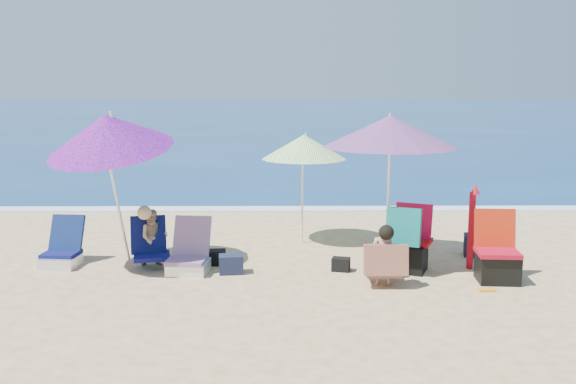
{
  "coord_description": "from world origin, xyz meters",
  "views": [
    {
      "loc": [
        -0.38,
        -8.25,
        2.7
      ],
      "look_at": [
        -0.3,
        1.0,
        1.1
      ],
      "focal_mm": 39.98,
      "sensor_mm": 36.0,
      "label": 1
    }
  ],
  "objects_px": {
    "furled_umbrella": "(472,223)",
    "chair_navy": "(62,253)",
    "umbrella_striped": "(304,147)",
    "umbrella_blue": "(108,132)",
    "camp_chair_left": "(497,260)",
    "chair_rainbow": "(189,258)",
    "umbrella_turquoise": "(390,131)",
    "camp_chair_right": "(407,247)",
    "person_left": "(153,238)",
    "person_center": "(384,257)"
  },
  "relations": [
    {
      "from": "furled_umbrella",
      "to": "chair_rainbow",
      "type": "height_order",
      "value": "furled_umbrella"
    },
    {
      "from": "camp_chair_right",
      "to": "person_left",
      "type": "height_order",
      "value": "camp_chair_right"
    },
    {
      "from": "umbrella_striped",
      "to": "furled_umbrella",
      "type": "height_order",
      "value": "umbrella_striped"
    },
    {
      "from": "furled_umbrella",
      "to": "person_left",
      "type": "xyz_separation_m",
      "value": [
        -4.66,
        0.17,
        -0.26
      ]
    },
    {
      "from": "umbrella_turquoise",
      "to": "person_center",
      "type": "bearing_deg",
      "value": -100.89
    },
    {
      "from": "chair_navy",
      "to": "person_center",
      "type": "height_order",
      "value": "person_center"
    },
    {
      "from": "umbrella_blue",
      "to": "person_center",
      "type": "relative_size",
      "value": 2.9
    },
    {
      "from": "umbrella_blue",
      "to": "furled_umbrella",
      "type": "bearing_deg",
      "value": 0.34
    },
    {
      "from": "umbrella_blue",
      "to": "chair_navy",
      "type": "distance_m",
      "value": 2.0
    },
    {
      "from": "chair_rainbow",
      "to": "person_left",
      "type": "xyz_separation_m",
      "value": [
        -0.58,
        0.31,
        0.23
      ]
    },
    {
      "from": "umbrella_striped",
      "to": "camp_chair_right",
      "type": "distance_m",
      "value": 2.54
    },
    {
      "from": "furled_umbrella",
      "to": "chair_navy",
      "type": "relative_size",
      "value": 1.74
    },
    {
      "from": "chair_rainbow",
      "to": "umbrella_blue",
      "type": "bearing_deg",
      "value": 174.58
    },
    {
      "from": "chair_navy",
      "to": "chair_rainbow",
      "type": "bearing_deg",
      "value": -10.13
    },
    {
      "from": "umbrella_turquoise",
      "to": "camp_chair_left",
      "type": "height_order",
      "value": "umbrella_turquoise"
    },
    {
      "from": "umbrella_blue",
      "to": "chair_rainbow",
      "type": "xyz_separation_m",
      "value": [
        1.1,
        -0.1,
        -1.79
      ]
    },
    {
      "from": "camp_chair_right",
      "to": "chair_navy",
      "type": "bearing_deg",
      "value": 176.21
    },
    {
      "from": "chair_rainbow",
      "to": "person_left",
      "type": "bearing_deg",
      "value": 152.03
    },
    {
      "from": "chair_navy",
      "to": "umbrella_turquoise",
      "type": "bearing_deg",
      "value": 1.36
    },
    {
      "from": "chair_rainbow",
      "to": "camp_chair_right",
      "type": "xyz_separation_m",
      "value": [
        3.13,
        0.01,
        0.15
      ]
    },
    {
      "from": "umbrella_turquoise",
      "to": "camp_chair_left",
      "type": "distance_m",
      "value": 2.36
    },
    {
      "from": "furled_umbrella",
      "to": "chair_navy",
      "type": "xyz_separation_m",
      "value": [
        -6.01,
        0.21,
        -0.5
      ]
    },
    {
      "from": "umbrella_blue",
      "to": "furled_umbrella",
      "type": "xyz_separation_m",
      "value": [
        5.19,
        0.03,
        -1.31
      ]
    },
    {
      "from": "person_center",
      "to": "umbrella_turquoise",
      "type": "bearing_deg",
      "value": 79.11
    },
    {
      "from": "person_left",
      "to": "umbrella_turquoise",
      "type": "bearing_deg",
      "value": 2.52
    },
    {
      "from": "person_center",
      "to": "umbrella_striped",
      "type": "bearing_deg",
      "value": 112.79
    },
    {
      "from": "chair_rainbow",
      "to": "camp_chair_left",
      "type": "distance_m",
      "value": 4.3
    },
    {
      "from": "umbrella_striped",
      "to": "camp_chair_right",
      "type": "bearing_deg",
      "value": -49.37
    },
    {
      "from": "umbrella_turquoise",
      "to": "camp_chair_right",
      "type": "xyz_separation_m",
      "value": [
        0.22,
        -0.45,
        -1.62
      ]
    },
    {
      "from": "umbrella_striped",
      "to": "chair_navy",
      "type": "xyz_separation_m",
      "value": [
        -3.63,
        -1.33,
        -1.44
      ]
    },
    {
      "from": "chair_navy",
      "to": "person_center",
      "type": "xyz_separation_m",
      "value": [
        4.62,
        -1.03,
        0.22
      ]
    },
    {
      "from": "umbrella_blue",
      "to": "camp_chair_left",
      "type": "relative_size",
      "value": 2.52
    },
    {
      "from": "umbrella_striped",
      "to": "person_center",
      "type": "relative_size",
      "value": 2.22
    },
    {
      "from": "chair_navy",
      "to": "person_center",
      "type": "relative_size",
      "value": 0.85
    },
    {
      "from": "umbrella_striped",
      "to": "furled_umbrella",
      "type": "bearing_deg",
      "value": -32.84
    },
    {
      "from": "umbrella_blue",
      "to": "camp_chair_right",
      "type": "bearing_deg",
      "value": -1.28
    },
    {
      "from": "chair_rainbow",
      "to": "person_left",
      "type": "height_order",
      "value": "person_left"
    },
    {
      "from": "umbrella_blue",
      "to": "camp_chair_left",
      "type": "xyz_separation_m",
      "value": [
        5.37,
        -0.57,
        -1.7
      ]
    },
    {
      "from": "chair_rainbow",
      "to": "furled_umbrella",
      "type": "bearing_deg",
      "value": 1.89
    },
    {
      "from": "camp_chair_left",
      "to": "umbrella_striped",
      "type": "bearing_deg",
      "value": 140.26
    },
    {
      "from": "furled_umbrella",
      "to": "person_center",
      "type": "bearing_deg",
      "value": -149.63
    },
    {
      "from": "umbrella_turquoise",
      "to": "person_center",
      "type": "xyz_separation_m",
      "value": [
        -0.22,
        -1.14,
        -1.57
      ]
    },
    {
      "from": "umbrella_turquoise",
      "to": "furled_umbrella",
      "type": "relative_size",
      "value": 1.8
    },
    {
      "from": "umbrella_turquoise",
      "to": "chair_navy",
      "type": "relative_size",
      "value": 3.14
    },
    {
      "from": "chair_navy",
      "to": "person_left",
      "type": "relative_size",
      "value": 0.76
    },
    {
      "from": "chair_navy",
      "to": "person_left",
      "type": "distance_m",
      "value": 1.38
    },
    {
      "from": "furled_umbrella",
      "to": "camp_chair_left",
      "type": "height_order",
      "value": "furled_umbrella"
    },
    {
      "from": "umbrella_blue",
      "to": "person_left",
      "type": "height_order",
      "value": "umbrella_blue"
    },
    {
      "from": "umbrella_blue",
      "to": "umbrella_striped",
      "type": "bearing_deg",
      "value": 29.27
    },
    {
      "from": "umbrella_striped",
      "to": "chair_navy",
      "type": "relative_size",
      "value": 2.6
    }
  ]
}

